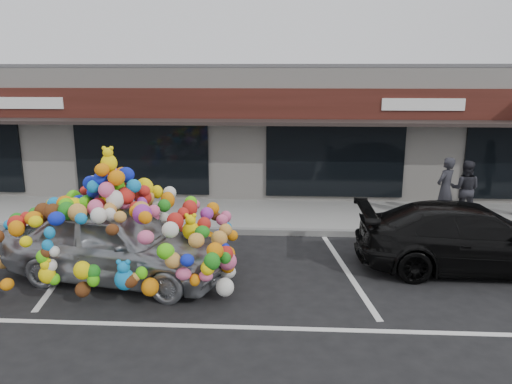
# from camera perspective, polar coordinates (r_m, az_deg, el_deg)

# --- Properties ---
(ground) EXTENTS (90.00, 90.00, 0.00)m
(ground) POSITION_cam_1_polar(r_m,az_deg,el_deg) (10.67, -4.85, -9.06)
(ground) COLOR black
(ground) RESTS_ON ground
(shop_building) EXTENTS (24.00, 7.20, 4.31)m
(shop_building) POSITION_cam_1_polar(r_m,az_deg,el_deg) (18.34, -1.30, 7.61)
(shop_building) COLOR silver
(shop_building) RESTS_ON ground
(sidewalk) EXTENTS (26.00, 3.00, 0.15)m
(sidewalk) POSITION_cam_1_polar(r_m,az_deg,el_deg) (14.39, -2.65, -2.62)
(sidewalk) COLOR gray
(sidewalk) RESTS_ON ground
(kerb) EXTENTS (26.00, 0.18, 0.16)m
(kerb) POSITION_cam_1_polar(r_m,az_deg,el_deg) (12.97, -3.32, -4.48)
(kerb) COLOR slate
(kerb) RESTS_ON ground
(parking_stripe_left) EXTENTS (0.73, 4.37, 0.01)m
(parking_stripe_left) POSITION_cam_1_polar(r_m,az_deg,el_deg) (11.71, -20.55, -7.78)
(parking_stripe_left) COLOR silver
(parking_stripe_left) RESTS_ON ground
(parking_stripe_mid) EXTENTS (0.73, 4.37, 0.01)m
(parking_stripe_mid) POSITION_cam_1_polar(r_m,az_deg,el_deg) (10.84, 10.31, -8.85)
(parking_stripe_mid) COLOR silver
(parking_stripe_mid) RESTS_ON ground
(lane_line) EXTENTS (14.00, 0.12, 0.01)m
(lane_line) POSITION_cam_1_polar(r_m,az_deg,el_deg) (8.52, 6.83, -15.32)
(lane_line) COLOR silver
(lane_line) RESTS_ON ground
(toy_car) EXTENTS (3.24, 5.08, 2.78)m
(toy_car) POSITION_cam_1_polar(r_m,az_deg,el_deg) (10.37, -15.69, -4.68)
(toy_car) COLOR gray
(toy_car) RESTS_ON ground
(black_sedan) EXTENTS (1.96, 4.81, 1.39)m
(black_sedan) POSITION_cam_1_polar(r_m,az_deg,el_deg) (11.48, 23.43, -4.81)
(black_sedan) COLOR black
(black_sedan) RESTS_ON ground
(pedestrian_a) EXTENTS (0.74, 0.71, 1.71)m
(pedestrian_a) POSITION_cam_1_polar(r_m,az_deg,el_deg) (14.47, 20.82, 0.38)
(pedestrian_a) COLOR black
(pedestrian_a) RESTS_ON sidewalk
(pedestrian_b) EXTENTS (0.95, 0.85, 1.60)m
(pedestrian_b) POSITION_cam_1_polar(r_m,az_deg,el_deg) (14.84, 22.78, 0.30)
(pedestrian_b) COLOR black
(pedestrian_b) RESTS_ON sidewalk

